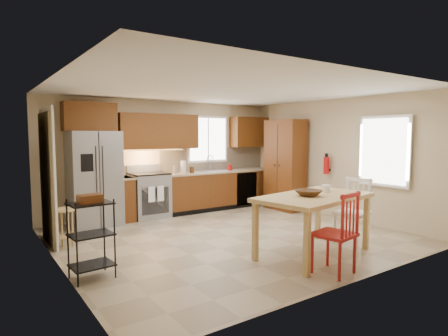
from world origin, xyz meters
TOP-DOWN VIEW (x-y plane):
  - floor at (0.00, 0.00)m, footprint 5.50×5.50m
  - ceiling at (0.00, 0.00)m, footprint 5.50×5.00m
  - wall_back at (0.00, 2.50)m, footprint 5.50×0.02m
  - wall_front at (0.00, -2.50)m, footprint 5.50×0.02m
  - wall_left at (-2.75, 0.00)m, footprint 0.02×5.00m
  - wall_right at (2.75, 0.00)m, footprint 0.02×5.00m
  - refrigerator at (-1.70, 2.12)m, footprint 0.92×0.75m
  - range_stove at (-0.55, 2.19)m, footprint 0.76×0.63m
  - base_cabinet_narrow at (-1.10, 2.20)m, footprint 0.30×0.60m
  - base_cabinet_run at (1.29, 2.20)m, footprint 2.92×0.60m
  - dishwasher at (1.85, 1.91)m, footprint 0.60×0.02m
  - backsplash at (1.29, 2.48)m, footprint 2.92×0.03m
  - upper_over_fridge at (-1.70, 2.33)m, footprint 1.00×0.35m
  - upper_left_block at (-0.25, 2.33)m, footprint 1.80×0.35m
  - upper_right_block at (2.25, 2.33)m, footprint 1.00×0.35m
  - window_back at (1.10, 2.48)m, footprint 1.12×0.04m
  - sink at (1.10, 2.20)m, footprint 0.62×0.46m
  - undercab_glow at (-0.55, 2.30)m, footprint 1.60×0.30m
  - soap_bottle at (1.48, 2.10)m, footprint 0.09×0.09m
  - paper_towel at (0.25, 2.15)m, footprint 0.12×0.12m
  - canister_steel at (0.05, 2.15)m, footprint 0.11×0.11m
  - canister_wood at (0.45, 2.12)m, footprint 0.10×0.10m
  - pantry at (2.43, 1.20)m, footprint 0.50×0.95m
  - fire_extinguisher at (2.63, 0.15)m, footprint 0.12×0.12m
  - window_right at (2.68, -1.15)m, footprint 0.04×1.02m
  - doorway at (-2.67, 1.30)m, footprint 0.04×0.95m
  - dining_table at (0.41, -1.51)m, footprint 1.92×1.28m
  - chair_red at (0.06, -2.16)m, footprint 0.56×0.56m
  - chair_white at (1.36, -1.46)m, footprint 0.56×0.56m
  - table_bowl at (0.30, -1.51)m, footprint 0.41×0.41m
  - table_jar at (0.80, -1.40)m, footprint 0.17×0.17m
  - bar_stool at (-2.50, 0.89)m, footprint 0.40×0.40m
  - utility_cart at (-2.50, -0.60)m, footprint 0.52×0.42m

SIDE VIEW (x-z plane):
  - floor at x=0.00m, z-range 0.00..0.00m
  - bar_stool at x=-2.50m, z-range 0.00..0.62m
  - dining_table at x=0.41m, z-range 0.00..0.86m
  - base_cabinet_narrow at x=-1.10m, z-range 0.00..0.90m
  - base_cabinet_run at x=1.29m, z-range 0.00..0.90m
  - dishwasher at x=1.85m, z-range 0.06..0.84m
  - range_stove at x=-0.55m, z-range 0.00..0.92m
  - utility_cart at x=-2.50m, z-range 0.00..0.98m
  - chair_red at x=0.06m, z-range 0.00..1.04m
  - chair_white at x=1.36m, z-range 0.00..1.04m
  - sink at x=1.10m, z-range 0.78..0.94m
  - table_bowl at x=0.30m, z-range 0.83..0.92m
  - table_jar at x=0.80m, z-range 0.82..0.99m
  - refrigerator at x=-1.70m, z-range 0.00..1.82m
  - canister_wood at x=0.45m, z-range 0.90..1.04m
  - canister_steel at x=0.05m, z-range 0.90..1.08m
  - soap_bottle at x=1.48m, z-range 0.90..1.09m
  - paper_towel at x=0.25m, z-range 0.90..1.18m
  - pantry at x=2.43m, z-range 0.00..2.10m
  - doorway at x=-2.67m, z-range 0.00..2.10m
  - fire_extinguisher at x=2.63m, z-range 0.92..1.28m
  - backsplash at x=1.29m, z-range 0.90..1.45m
  - wall_back at x=0.00m, z-range 0.00..2.50m
  - wall_front at x=0.00m, z-range 0.00..2.50m
  - wall_left at x=-2.75m, z-range 0.00..2.50m
  - wall_right at x=2.75m, z-range 0.00..2.50m
  - undercab_glow at x=-0.55m, z-range 1.43..1.43m
  - window_right at x=2.68m, z-range 0.79..2.11m
  - window_back at x=1.10m, z-range 1.09..2.21m
  - upper_left_block at x=-0.25m, z-range 1.45..2.20m
  - upper_right_block at x=2.25m, z-range 1.45..2.20m
  - upper_over_fridge at x=-1.70m, z-range 1.83..2.38m
  - ceiling at x=0.00m, z-range 2.49..2.51m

